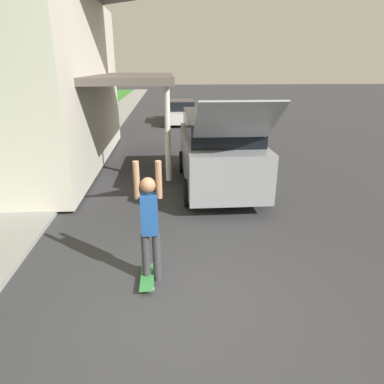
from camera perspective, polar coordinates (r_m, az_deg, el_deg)
The scene contains 6 objects.
ground_plane at distance 5.24m, azimuth -2.38°, elevation -18.12°, with size 120.00×120.00×0.00m, color #333335.
sidewalk at distance 11.17m, azimuth -22.29°, elevation 2.10°, with size 1.80×80.00×0.10m.
suv_parked at distance 9.60m, azimuth 4.42°, elevation 7.15°, with size 2.07×5.28×2.67m.
car_down_street at distance 21.13m, azimuth -2.00°, elevation 13.19°, with size 1.93×4.30×1.31m.
skateboarder at distance 5.25m, azimuth -7.06°, elevation -4.97°, with size 0.41×0.23×1.98m.
skateboard at distance 5.67m, azimuth -7.44°, elevation -13.90°, with size 0.23×0.77×0.10m.
Camera 1 is at (-0.09, -4.10, 3.26)m, focal length 32.00 mm.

